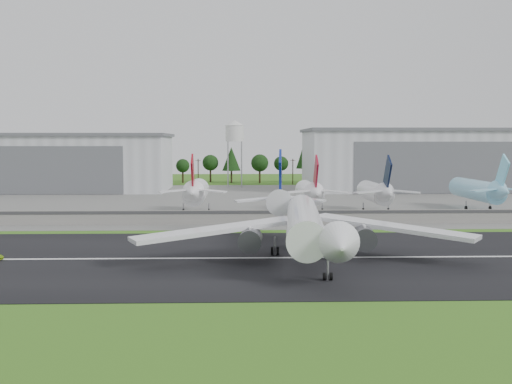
{
  "coord_description": "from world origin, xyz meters",
  "views": [
    {
      "loc": [
        -4.48,
        -97.54,
        19.72
      ],
      "look_at": [
        -0.17,
        40.0,
        9.0
      ],
      "focal_mm": 45.0,
      "sensor_mm": 36.0,
      "label": 1
    }
  ],
  "objects_px": {
    "parked_jet_red_a": "(196,192)",
    "parked_jet_red_b": "(310,192)",
    "parked_jet_skyblue": "(480,190)",
    "main_airliner": "(304,230)",
    "parked_jet_navy": "(377,192)"
  },
  "relations": [
    {
      "from": "parked_jet_red_a",
      "to": "parked_jet_red_b",
      "type": "xyz_separation_m",
      "value": [
        31.34,
        -0.04,
        -0.25
      ]
    },
    {
      "from": "parked_jet_red_a",
      "to": "parked_jet_skyblue",
      "type": "bearing_deg",
      "value": 3.55
    },
    {
      "from": "main_airliner",
      "to": "parked_jet_navy",
      "type": "relative_size",
      "value": 1.89
    },
    {
      "from": "parked_jet_red_b",
      "to": "parked_jet_skyblue",
      "type": "bearing_deg",
      "value": 5.86
    },
    {
      "from": "parked_jet_red_b",
      "to": "parked_jet_navy",
      "type": "xyz_separation_m",
      "value": [
        18.39,
        -0.01,
        -0.05
      ]
    },
    {
      "from": "main_airliner",
      "to": "parked_jet_skyblue",
      "type": "height_order",
      "value": "main_airliner"
    },
    {
      "from": "parked_jet_red_b",
      "to": "parked_jet_navy",
      "type": "distance_m",
      "value": 18.39
    },
    {
      "from": "main_airliner",
      "to": "parked_jet_red_a",
      "type": "xyz_separation_m",
      "value": [
        -22.51,
        67.02,
        1.42
      ]
    },
    {
      "from": "parked_jet_red_b",
      "to": "parked_jet_skyblue",
      "type": "xyz_separation_m",
      "value": [
        49.01,
        5.03,
        0.11
      ]
    },
    {
      "from": "main_airliner",
      "to": "parked_jet_red_a",
      "type": "height_order",
      "value": "main_airliner"
    },
    {
      "from": "parked_jet_navy",
      "to": "main_airliner",
      "type": "bearing_deg",
      "value": -112.11
    },
    {
      "from": "parked_jet_red_b",
      "to": "parked_jet_red_a",
      "type": "bearing_deg",
      "value": 179.93
    },
    {
      "from": "main_airliner",
      "to": "parked_jet_skyblue",
      "type": "relative_size",
      "value": 1.59
    },
    {
      "from": "main_airliner",
      "to": "parked_jet_navy",
      "type": "xyz_separation_m",
      "value": [
        27.21,
        66.97,
        1.12
      ]
    },
    {
      "from": "parked_jet_navy",
      "to": "parked_jet_red_a",
      "type": "bearing_deg",
      "value": 179.95
    }
  ]
}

